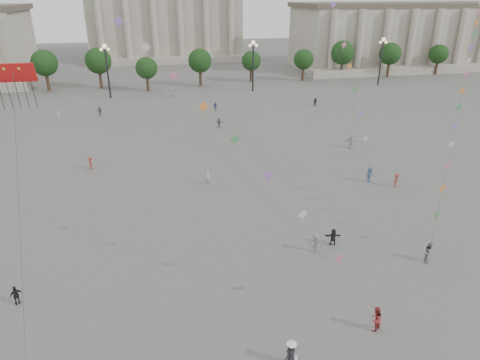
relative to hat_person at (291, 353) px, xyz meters
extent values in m
plane|color=#5A5755|center=(0.96, 3.09, -0.87)|extent=(360.00, 360.00, 0.00)
cube|color=gray|center=(75.96, 98.09, 7.13)|extent=(80.00, 22.00, 16.00)
cube|color=brown|center=(75.96, 98.09, 15.73)|extent=(81.60, 22.44, 1.20)
cube|color=gray|center=(75.96, 85.09, 0.13)|extent=(84.00, 4.00, 2.00)
cube|color=gray|center=(0.96, 133.09, 9.13)|extent=(46.00, 30.00, 20.00)
cube|color=gray|center=(0.96, 116.09, 0.13)|extent=(48.30, 4.00, 2.00)
cylinder|color=#38281C|center=(-29.04, 81.09, 0.89)|extent=(0.70, 0.70, 3.52)
sphere|color=black|center=(-29.04, 81.09, 4.57)|extent=(5.12, 5.12, 5.12)
cylinder|color=#38281C|center=(-17.04, 81.09, 0.89)|extent=(0.70, 0.70, 3.52)
sphere|color=black|center=(-17.04, 81.09, 4.57)|extent=(5.12, 5.12, 5.12)
cylinder|color=#38281C|center=(-5.04, 81.09, 0.89)|extent=(0.70, 0.70, 3.52)
sphere|color=black|center=(-5.04, 81.09, 4.57)|extent=(5.12, 5.12, 5.12)
cylinder|color=#38281C|center=(6.96, 81.09, 0.89)|extent=(0.70, 0.70, 3.52)
sphere|color=black|center=(6.96, 81.09, 4.57)|extent=(5.12, 5.12, 5.12)
cylinder|color=#38281C|center=(18.96, 81.09, 0.89)|extent=(0.70, 0.70, 3.52)
sphere|color=black|center=(18.96, 81.09, 4.57)|extent=(5.12, 5.12, 5.12)
cylinder|color=#38281C|center=(30.96, 81.09, 0.89)|extent=(0.70, 0.70, 3.52)
sphere|color=black|center=(30.96, 81.09, 4.57)|extent=(5.12, 5.12, 5.12)
cylinder|color=#38281C|center=(42.96, 81.09, 0.89)|extent=(0.70, 0.70, 3.52)
sphere|color=black|center=(42.96, 81.09, 4.57)|extent=(5.12, 5.12, 5.12)
cylinder|color=#38281C|center=(54.96, 81.09, 0.89)|extent=(0.70, 0.70, 3.52)
sphere|color=black|center=(54.96, 81.09, 4.57)|extent=(5.12, 5.12, 5.12)
cylinder|color=#38281C|center=(66.96, 81.09, 0.89)|extent=(0.70, 0.70, 3.52)
sphere|color=black|center=(66.96, 81.09, 4.57)|extent=(5.12, 5.12, 5.12)
cylinder|color=#262628|center=(-14.04, 73.09, 4.13)|extent=(0.36, 0.36, 10.00)
sphere|color=#FFE5B2|center=(-14.04, 73.09, 9.33)|extent=(0.90, 0.90, 0.90)
sphere|color=#FFE5B2|center=(-14.74, 73.09, 8.73)|extent=(0.60, 0.60, 0.60)
sphere|color=#FFE5B2|center=(-13.34, 73.09, 8.73)|extent=(0.60, 0.60, 0.60)
cylinder|color=#262628|center=(15.96, 73.09, 4.13)|extent=(0.36, 0.36, 10.00)
sphere|color=#FFE5B2|center=(15.96, 73.09, 9.33)|extent=(0.90, 0.90, 0.90)
sphere|color=#FFE5B2|center=(15.26, 73.09, 8.73)|extent=(0.60, 0.60, 0.60)
sphere|color=#FFE5B2|center=(16.66, 73.09, 8.73)|extent=(0.60, 0.60, 0.60)
cylinder|color=#262628|center=(45.96, 73.09, 4.13)|extent=(0.36, 0.36, 10.00)
sphere|color=#FFE5B2|center=(45.96, 73.09, 9.33)|extent=(0.90, 0.90, 0.90)
sphere|color=#FFE5B2|center=(45.26, 73.09, 8.73)|extent=(0.60, 0.60, 0.60)
sphere|color=#FFE5B2|center=(46.66, 73.09, 8.73)|extent=(0.60, 0.60, 0.60)
imported|color=navy|center=(5.24, 58.39, -0.06)|extent=(1.01, 0.58, 1.62)
imported|color=black|center=(7.71, 11.59, -0.11)|extent=(1.47, 0.73, 1.51)
imported|color=silver|center=(-1.81, 71.09, 0.02)|extent=(1.36, 1.66, 1.78)
imported|color=slate|center=(5.80, 10.83, 0.02)|extent=(1.31, 1.08, 1.77)
imported|color=beige|center=(20.30, 34.19, 0.07)|extent=(1.76, 1.41, 1.88)
imported|color=maroon|center=(19.51, 21.25, -0.10)|extent=(1.14, 1.04, 1.53)
imported|color=black|center=(24.52, 58.09, -0.12)|extent=(1.42, 1.07, 1.49)
imported|color=silver|center=(-21.56, 57.82, -0.09)|extent=(0.62, 0.67, 1.55)
imported|color=slate|center=(4.11, 47.80, -0.06)|extent=(1.45, 1.34, 1.62)
imported|color=#B5B5B0|center=(-0.89, 26.59, -0.05)|extent=(0.71, 0.60, 1.64)
imported|color=#5A5B5E|center=(-15.05, 58.98, 0.08)|extent=(1.18, 0.70, 1.89)
imported|color=maroon|center=(-14.25, 34.09, -0.11)|extent=(0.96, 1.13, 1.52)
imported|color=black|center=(-16.90, 9.16, -0.12)|extent=(0.94, 0.74, 1.49)
imported|color=maroon|center=(6.18, 1.52, 0.01)|extent=(1.08, 1.04, 1.76)
imported|color=#2F4D69|center=(17.21, 23.05, 0.04)|extent=(1.31, 0.99, 1.81)
imported|color=slate|center=(14.21, 7.60, -0.01)|extent=(1.05, 1.05, 1.72)
imported|color=black|center=(0.00, 0.00, -0.05)|extent=(0.96, 0.86, 1.64)
cone|color=white|center=(0.00, 0.00, 0.75)|extent=(0.52, 0.52, 0.14)
cylinder|color=white|center=(0.00, 0.00, 0.69)|extent=(0.60, 0.60, 0.02)
cube|color=white|center=(0.25, -0.15, -0.32)|extent=(0.22, 0.10, 0.35)
cube|color=red|center=(-13.45, 6.69, 15.35)|extent=(2.20, 0.54, 1.02)
cube|color=green|center=(-13.80, 6.65, 15.60)|extent=(0.35, 0.20, 0.34)
cube|color=#1F2FA7|center=(-13.10, 6.65, 15.60)|extent=(0.35, 0.20, 0.34)
sphere|color=yellow|center=(-13.80, 6.61, 15.60)|extent=(0.20, 0.20, 0.20)
sphere|color=yellow|center=(-13.10, 6.61, 15.60)|extent=(0.20, 0.20, 0.20)
cylinder|color=#3F3F3F|center=(-13.75, 3.26, 8.04)|extent=(0.02, 0.02, 16.16)
cube|color=#C36783|center=(4.35, 3.70, 3.44)|extent=(0.76, 0.25, 0.76)
cube|color=silver|center=(2.52, 5.88, 5.69)|extent=(0.76, 0.25, 0.76)
cube|color=#9B62C5|center=(0.69, 8.06, 7.77)|extent=(0.76, 0.25, 0.76)
cube|color=#44944E|center=(-1.14, 10.24, 9.75)|extent=(0.76, 0.25, 0.76)
cube|color=orange|center=(-2.97, 12.42, 11.65)|extent=(0.76, 0.25, 0.76)
cube|color=#C36783|center=(-4.80, 14.60, 13.50)|extent=(0.76, 0.25, 0.76)
cube|color=silver|center=(-6.63, 16.78, 15.30)|extent=(0.76, 0.25, 0.76)
cube|color=#9B62C5|center=(-8.46, 18.96, 17.06)|extent=(0.76, 0.25, 0.76)
cube|color=silver|center=(16.97, 24.50, 3.91)|extent=(0.76, 0.25, 0.76)
cube|color=#9B62C5|center=(16.73, 25.94, 6.53)|extent=(0.76, 0.25, 0.76)
cube|color=#44944E|center=(16.49, 27.39, 8.96)|extent=(0.76, 0.25, 0.76)
cube|color=orange|center=(16.25, 28.84, 11.26)|extent=(0.76, 0.25, 0.76)
cube|color=#C36783|center=(16.01, 30.28, 13.48)|extent=(0.76, 0.25, 0.76)
cube|color=silver|center=(15.77, 31.73, 15.64)|extent=(0.76, 0.25, 0.76)
cube|color=#9B62C5|center=(15.53, 33.17, 17.74)|extent=(0.76, 0.25, 0.76)
cylinder|color=#3F3F3F|center=(31.61, 28.47, 15.89)|extent=(0.02, 0.02, 62.33)
cube|color=#44944E|center=(15.50, 9.14, 2.49)|extent=(0.76, 0.25, 0.76)
cube|color=orange|center=(16.79, 10.69, 3.97)|extent=(0.76, 0.25, 0.76)
cube|color=#C36783|center=(18.08, 12.24, 5.35)|extent=(0.76, 0.25, 0.76)
cube|color=silver|center=(19.37, 13.78, 6.65)|extent=(0.76, 0.25, 0.76)
cube|color=#9B62C5|center=(20.65, 15.33, 7.91)|extent=(0.76, 0.25, 0.76)
cube|color=#44944E|center=(21.94, 16.87, 9.13)|extent=(0.76, 0.25, 0.76)
cube|color=orange|center=(23.23, 18.42, 10.32)|extent=(0.76, 0.25, 0.76)
cube|color=#C36783|center=(24.52, 19.97, 11.49)|extent=(0.76, 0.25, 0.76)
cube|color=silver|center=(25.81, 21.51, 12.63)|extent=(0.76, 0.25, 0.76)
cube|color=#9B62C5|center=(27.10, 23.06, 13.75)|extent=(0.76, 0.25, 0.76)
cube|color=#44944E|center=(28.39, 24.61, 14.86)|extent=(0.76, 0.25, 0.76)
cube|color=orange|center=(29.68, 26.15, 15.95)|extent=(0.76, 0.25, 0.76)
cube|color=#C36783|center=(30.96, 27.70, 17.03)|extent=(0.76, 0.25, 0.76)
camera|label=1|loc=(-6.89, -17.45, 19.16)|focal=32.00mm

